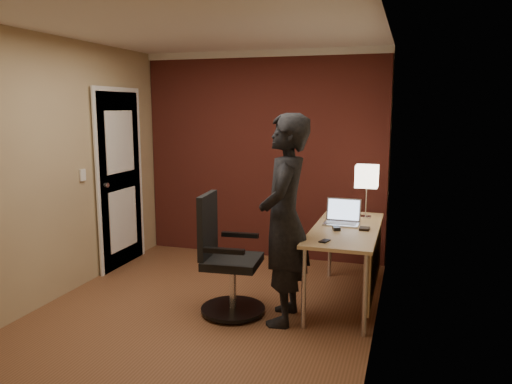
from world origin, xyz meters
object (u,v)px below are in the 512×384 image
(mouse, at_px, (336,228))
(office_chair, at_px, (225,263))
(desk_lamp, at_px, (367,177))
(person, at_px, (284,220))
(phone, at_px, (325,241))
(laptop, at_px, (342,217))
(wallet, at_px, (364,229))
(desk, at_px, (354,241))

(mouse, distance_m, office_chair, 1.06)
(desk_lamp, distance_m, person, 1.23)
(mouse, relative_size, phone, 0.87)
(mouse, xyz_separation_m, phone, (-0.04, -0.43, -0.01))
(laptop, bearing_deg, wallet, -41.32)
(desk, relative_size, desk_lamp, 2.80)
(desk_lamp, distance_m, mouse, 0.76)
(desk, height_order, mouse, mouse)
(desk, distance_m, wallet, 0.18)
(desk, relative_size, person, 0.84)
(desk_lamp, bearing_deg, office_chair, -136.51)
(phone, xyz_separation_m, office_chair, (-0.88, -0.02, -0.26))
(mouse, height_order, wallet, mouse)
(desk_lamp, height_order, laptop, desk_lamp)
(desk_lamp, relative_size, wallet, 4.86)
(desk_lamp, xyz_separation_m, wallet, (0.04, -0.53, -0.41))
(desk, bearing_deg, phone, -108.08)
(mouse, xyz_separation_m, office_chair, (-0.92, -0.45, -0.28))
(desk_lamp, height_order, phone, desk_lamp)
(wallet, relative_size, office_chair, 0.10)
(desk, relative_size, mouse, 15.00)
(laptop, xyz_separation_m, mouse, (-0.02, -0.29, -0.05))
(wallet, bearing_deg, mouse, -161.08)
(office_chair, height_order, person, person)
(office_chair, bearing_deg, mouse, 26.12)
(desk_lamp, xyz_separation_m, mouse, (-0.21, -0.61, -0.40))
(laptop, distance_m, mouse, 0.29)
(laptop, xyz_separation_m, person, (-0.39, -0.73, 0.10))
(laptop, height_order, office_chair, office_chair)
(desk, bearing_deg, laptop, 129.65)
(laptop, bearing_deg, desk, -50.35)
(desk, relative_size, phone, 13.04)
(office_chair, relative_size, person, 0.59)
(desk, distance_m, desk_lamp, 0.73)
(mouse, distance_m, phone, 0.43)
(desk, distance_m, mouse, 0.24)
(desk_lamp, distance_m, laptop, 0.52)
(phone, distance_m, wallet, 0.58)
(mouse, bearing_deg, desk, 21.86)
(desk_lamp, relative_size, phone, 4.65)
(desk_lamp, xyz_separation_m, laptop, (-0.19, -0.33, -0.35))
(laptop, relative_size, wallet, 3.06)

